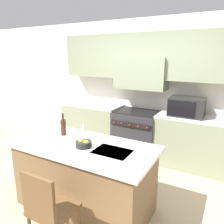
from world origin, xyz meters
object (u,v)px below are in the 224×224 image
at_px(wine_bottle, 63,127).
at_px(wine_glass_near, 54,136).
at_px(island_chair, 48,208).
at_px(fruit_bowl, 84,144).
at_px(microwave, 187,107).
at_px(range_stove, 137,133).
at_px(wine_glass_far, 83,129).

relative_size(wine_bottle, wine_glass_near, 1.45).
relative_size(island_chair, fruit_bowl, 4.69).
distance_m(microwave, fruit_bowl, 2.09).
relative_size(microwave, wine_bottle, 1.87).
bearing_deg(microwave, island_chair, -106.61).
xyz_separation_m(range_stove, wine_glass_near, (-0.23, -2.06, 0.59)).
distance_m(wine_bottle, fruit_bowl, 0.54).
distance_m(range_stove, wine_glass_far, 1.77).
height_order(microwave, wine_glass_near, microwave).
bearing_deg(wine_glass_near, wine_bottle, 116.84).
bearing_deg(wine_glass_near, fruit_bowl, 31.06).
relative_size(wine_bottle, wine_glass_far, 1.45).
bearing_deg(wine_glass_near, wine_glass_far, 69.00).
bearing_deg(fruit_bowl, wine_bottle, 157.82).
relative_size(range_stove, wine_bottle, 2.88).
bearing_deg(microwave, wine_glass_near, -119.02).
height_order(island_chair, fruit_bowl, fruit_bowl).
relative_size(microwave, fruit_bowl, 2.96).
height_order(range_stove, microwave, microwave).
relative_size(island_chair, wine_glass_far, 4.29).
height_order(wine_bottle, wine_glass_near, wine_bottle).
distance_m(island_chair, fruit_bowl, 0.82).
relative_size(wine_glass_near, fruit_bowl, 1.09).
bearing_deg(wine_bottle, microwave, 51.52).
xyz_separation_m(island_chair, wine_glass_far, (-0.23, 0.92, 0.51)).
bearing_deg(island_chair, fruit_bowl, 95.88).
height_order(range_stove, island_chair, island_chair).
xyz_separation_m(range_stove, wine_bottle, (-0.43, -1.68, 0.56)).
bearing_deg(island_chair, wine_bottle, 121.92).
distance_m(wine_bottle, wine_glass_near, 0.43).
xyz_separation_m(microwave, wine_bottle, (-1.35, -1.70, -0.09)).
bearing_deg(microwave, wine_glass_far, -120.71).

